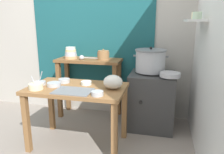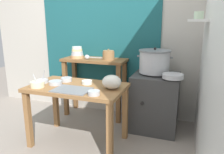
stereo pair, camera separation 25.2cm
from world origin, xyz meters
name	(u,v)px [view 2 (the right image)]	position (x,y,z in m)	size (l,w,h in m)	color
ground_plane	(79,142)	(0.00, 0.00, 0.00)	(9.00, 9.00, 0.00)	gray
wall_back	(114,31)	(0.08, 1.10, 1.30)	(4.40, 0.12, 2.60)	#B2ADA3
wall_right	(214,36)	(1.40, 0.20, 1.30)	(0.30, 3.20, 2.60)	white
prep_table	(78,95)	(0.00, 0.01, 0.61)	(1.10, 0.66, 0.72)	olive
back_shelf_table	(95,73)	(-0.14, 0.83, 0.68)	(0.96, 0.40, 0.90)	brown
stove_block	(155,101)	(0.81, 0.70, 0.38)	(0.60, 0.61, 0.78)	#383838
steamer_pot	(154,61)	(0.77, 0.72, 0.93)	(0.46, 0.42, 0.34)	#B7BABF
clay_pot	(108,55)	(0.09, 0.83, 0.96)	(0.17, 0.17, 0.16)	olive
bowl_stack_enamel	(77,53)	(-0.41, 0.80, 0.98)	(0.19, 0.19, 0.17)	tan
ladle	(88,57)	(-0.20, 0.73, 0.94)	(0.28, 0.07, 0.07)	#B7BABF
serving_tray	(72,90)	(0.03, -0.16, 0.72)	(0.40, 0.28, 0.01)	slate
plastic_bag	(112,82)	(0.42, 0.03, 0.80)	(0.21, 0.20, 0.16)	silver
wide_pan	(173,76)	(1.03, 0.49, 0.81)	(0.25, 0.25, 0.05)	#B7BABF
prep_bowl_0	(87,82)	(0.08, 0.12, 0.74)	(0.12, 0.12, 0.04)	silver
prep_bowl_1	(66,79)	(-0.22, 0.14, 0.75)	(0.14, 0.14, 0.05)	#B7BABF
prep_bowl_2	(94,93)	(0.32, -0.23, 0.75)	(0.12, 0.12, 0.05)	#B7BABF
prep_bowl_3	(55,82)	(-0.26, -0.03, 0.74)	(0.16, 0.16, 0.04)	#B7BABF
prep_bowl_4	(43,81)	(-0.45, -0.01, 0.74)	(0.14, 0.14, 0.17)	#B7BABF
prep_bowl_5	(37,84)	(-0.40, -0.18, 0.76)	(0.16, 0.16, 0.16)	beige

